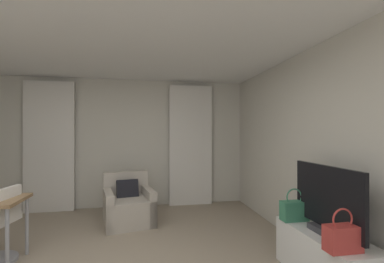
# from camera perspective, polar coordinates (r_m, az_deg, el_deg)

# --- Properties ---
(wall_window) EXTENTS (5.12, 0.06, 2.60)m
(wall_window) POSITION_cam_1_polar(r_m,az_deg,el_deg) (5.55, -14.67, -2.44)
(wall_window) COLOR beige
(wall_window) RESTS_ON ground
(wall_right) EXTENTS (0.06, 6.12, 2.60)m
(wall_right) POSITION_cam_1_polar(r_m,az_deg,el_deg) (3.28, 29.91, -4.01)
(wall_right) COLOR beige
(wall_right) RESTS_ON ground
(ceiling) EXTENTS (5.12, 6.12, 0.06)m
(ceiling) POSITION_cam_1_polar(r_m,az_deg,el_deg) (2.76, -19.71, 23.50)
(ceiling) COLOR white
(ceiling) RESTS_ON wall_left
(curtain_left_panel) EXTENTS (0.90, 0.06, 2.50)m
(curtain_left_panel) POSITION_cam_1_polar(r_m,az_deg,el_deg) (5.69, -28.73, -2.87)
(curtain_left_panel) COLOR silver
(curtain_left_panel) RESTS_ON ground
(curtain_right_panel) EXTENTS (0.90, 0.06, 2.50)m
(curtain_right_panel) POSITION_cam_1_polar(r_m,az_deg,el_deg) (5.49, -0.29, -2.99)
(curtain_right_panel) COLOR silver
(curtain_right_panel) RESTS_ON ground
(armchair) EXTENTS (0.92, 0.95, 0.82)m
(armchair) POSITION_cam_1_polar(r_m,az_deg,el_deg) (4.67, -13.75, -15.57)
(armchair) COLOR #B2A899
(armchair) RESTS_ON ground
(tv_console) EXTENTS (0.46, 1.12, 0.51)m
(tv_console) POSITION_cam_1_polar(r_m,az_deg,el_deg) (3.22, 27.07, -23.34)
(tv_console) COLOR white
(tv_console) RESTS_ON ground
(tv_flatscreen) EXTENTS (0.20, 0.96, 0.68)m
(tv_flatscreen) POSITION_cam_1_polar(r_m,az_deg,el_deg) (3.02, 27.39, -13.48)
(tv_flatscreen) COLOR #333338
(tv_flatscreen) RESTS_ON tv_console
(handbag_primary) EXTENTS (0.30, 0.14, 0.37)m
(handbag_primary) POSITION_cam_1_polar(r_m,az_deg,el_deg) (3.34, 21.45, -15.68)
(handbag_primary) COLOR #387F5B
(handbag_primary) RESTS_ON tv_console
(handbag_secondary) EXTENTS (0.30, 0.14, 0.37)m
(handbag_secondary) POSITION_cam_1_polar(r_m,az_deg,el_deg) (2.71, 30.07, -19.38)
(handbag_secondary) COLOR #B73833
(handbag_secondary) RESTS_ON tv_console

